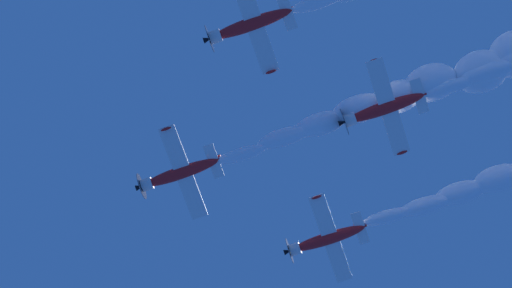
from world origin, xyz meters
The scene contains 5 objects.
airplane_lead centered at (-5.45, -5.84, 84.76)m, with size 10.17×9.02×3.29m.
airplane_left_wingman centered at (5.32, 6.94, 84.31)m, with size 10.17×9.01×3.16m.
airplane_right_wingman centered at (-18.58, 4.62, 85.46)m, with size 10.17×9.02×2.92m.
airplane_slot_tail centered at (-7.62, 15.29, 84.46)m, with size 10.17×9.01×3.19m.
smoke_trail_lead centered at (-8.35, 24.15, 86.63)m, with size 6.72×38.69×5.69m.
Camera 1 is at (19.80, 14.35, 1.95)m, focal length 62.11 mm.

